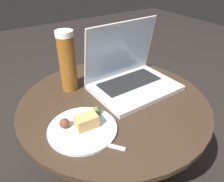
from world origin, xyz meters
TOP-DOWN VIEW (x-y plane):
  - ground_plane at (0.00, 0.00)m, footprint 6.00×6.00m
  - table at (0.00, 0.00)m, footprint 0.73×0.73m
  - napkin at (-0.17, -0.10)m, footprint 0.16×0.12m
  - laptop at (0.12, 0.05)m, footprint 0.35×0.26m
  - beer_glass at (-0.11, 0.17)m, footprint 0.07×0.07m
  - snack_plate at (-0.18, -0.08)m, footprint 0.22×0.22m
  - fork at (-0.18, -0.15)m, footprint 0.12×0.15m

SIDE VIEW (x-z plane):
  - ground_plane at x=0.00m, z-range 0.00..0.00m
  - table at x=0.00m, z-range 0.12..0.62m
  - napkin at x=-0.17m, z-range 0.49..0.50m
  - fork at x=-0.18m, z-range 0.49..0.50m
  - snack_plate at x=-0.18m, z-range 0.48..0.53m
  - laptop at x=0.12m, z-range 0.42..0.68m
  - beer_glass at x=-0.11m, z-range 0.49..0.74m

